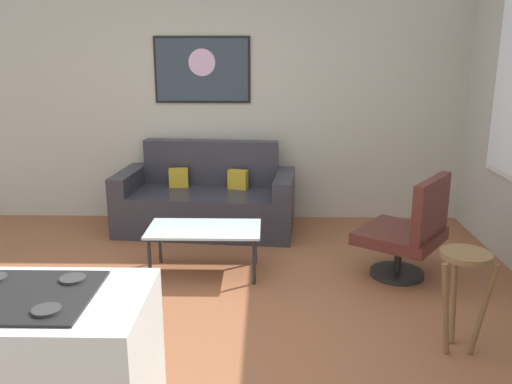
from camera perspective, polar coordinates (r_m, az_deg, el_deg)
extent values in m
cube|color=brown|center=(3.97, -5.92, -13.53)|extent=(6.40, 6.40, 0.04)
cube|color=#B1AC9B|center=(5.91, -3.42, 10.48)|extent=(6.40, 0.05, 2.80)
cube|color=#2C2B33|center=(5.66, -5.32, -2.02)|extent=(1.52, 0.95, 0.43)
cube|color=#2C2B33|center=(5.86, -4.77, 3.16)|extent=(1.46, 0.30, 0.48)
cube|color=#2C2B33|center=(5.85, -13.19, -0.78)|extent=(0.26, 0.83, 0.62)
cube|color=#2C2B33|center=(5.52, 2.97, -1.34)|extent=(0.26, 0.83, 0.62)
cube|color=gold|center=(5.79, -8.20, 1.50)|extent=(0.21, 0.12, 0.20)
cube|color=gold|center=(5.66, -1.92, 1.34)|extent=(0.22, 0.15, 0.20)
cube|color=silver|center=(4.55, -5.51, -3.92)|extent=(0.95, 0.52, 0.02)
cylinder|color=#232326|center=(4.49, -11.21, -7.18)|extent=(0.03, 0.03, 0.39)
cylinder|color=#232326|center=(4.39, -0.20, -7.41)|extent=(0.03, 0.03, 0.39)
cylinder|color=#232326|center=(4.89, -10.14, -5.26)|extent=(0.03, 0.03, 0.39)
cylinder|color=#232326|center=(4.80, -0.07, -5.42)|extent=(0.03, 0.03, 0.39)
cylinder|color=black|center=(4.77, 14.69, -8.33)|extent=(0.45, 0.45, 0.04)
cylinder|color=black|center=(4.70, 14.84, -6.27)|extent=(0.06, 0.06, 0.33)
cube|color=#4D201B|center=(4.65, 14.96, -4.51)|extent=(0.87, 0.88, 0.10)
cube|color=#4D201B|center=(4.48, 18.06, -1.60)|extent=(0.44, 0.57, 0.48)
cylinder|color=brown|center=(3.54, 21.36, -6.24)|extent=(0.31, 0.31, 0.03)
cylinder|color=brown|center=(3.78, 20.20, -10.26)|extent=(0.04, 0.13, 0.63)
cylinder|color=brown|center=(3.58, 19.45, -11.67)|extent=(0.13, 0.09, 0.63)
cylinder|color=brown|center=(3.65, 22.91, -11.45)|extent=(0.13, 0.09, 0.63)
cube|color=black|center=(2.39, -23.84, -10.02)|extent=(0.60, 0.49, 0.01)
cylinder|color=#2D2D2D|center=(2.21, -21.31, -11.56)|extent=(0.11, 0.11, 0.01)
cylinder|color=#2D2D2D|center=(2.44, -18.85, -8.69)|extent=(0.11, 0.11, 0.01)
cube|color=black|center=(5.88, -5.71, 12.75)|extent=(1.02, 0.01, 0.70)
cube|color=#303A44|center=(5.88, -5.72, 12.75)|extent=(0.97, 0.02, 0.65)
cylinder|color=#CEA5C3|center=(5.86, -5.75, 13.50)|extent=(0.28, 0.01, 0.28)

